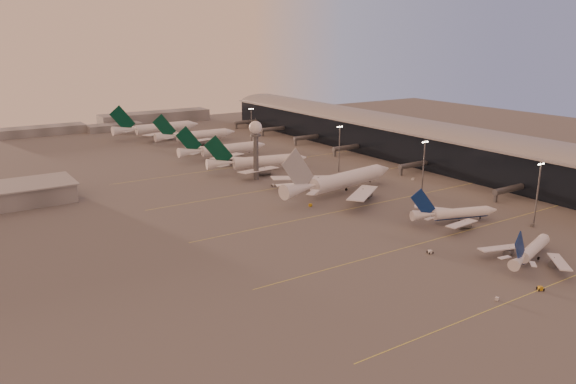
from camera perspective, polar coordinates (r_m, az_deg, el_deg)
ground at (r=190.73m, az=13.91°, el=-6.44°), size 700.00×700.00×0.00m
taxiway_markings at (r=248.17m, az=9.27°, el=-0.99°), size 180.00×185.25×0.02m
terminal at (r=336.63m, az=13.00°, el=5.04°), size 57.00×362.00×23.04m
radar_tower at (r=279.33m, az=-3.31°, el=5.47°), size 6.40×6.40×31.10m
mast_a at (r=230.90m, az=24.04°, el=0.11°), size 3.60×0.56×25.00m
mast_b at (r=261.21m, az=13.61°, el=2.72°), size 3.60×0.56×25.00m
mast_c at (r=297.45m, az=5.24°, el=4.64°), size 3.60×0.56×25.00m
mast_d at (r=370.08m, az=-3.73°, el=6.84°), size 3.60×0.56×25.00m
distant_horizon at (r=468.21m, az=-16.30°, el=6.89°), size 165.00×37.50×9.00m
narrowbody_near at (r=197.65m, az=23.49°, el=-5.63°), size 35.17×27.63×14.17m
narrowbody_mid at (r=226.64m, az=16.60°, el=-2.27°), size 36.77×28.87×14.85m
widebody_white at (r=258.42m, az=5.39°, el=0.82°), size 71.01×56.46×25.13m
greentail_a at (r=300.92m, az=-3.02°, el=2.85°), size 56.46×45.15×20.74m
greentail_b at (r=335.31m, az=-6.52°, el=4.11°), size 57.43×46.36×20.85m
greentail_c at (r=385.60m, az=-9.27°, el=5.52°), size 58.16×46.91×21.11m
greentail_d at (r=416.51m, az=-13.10°, el=6.14°), size 66.35×53.50×24.09m
gsv_truck_a at (r=166.85m, az=20.52°, el=-9.93°), size 5.15×3.20×1.96m
gsv_tug_near at (r=177.45m, az=24.26°, el=-8.93°), size 3.94×4.50×1.10m
gsv_catering_a at (r=232.56m, az=23.64°, el=-2.68°), size 6.18×3.96×4.69m
gsv_tug_mid at (r=193.77m, az=14.23°, el=-5.93°), size 4.27×3.25×1.08m
gsv_truck_b at (r=244.44m, az=14.23°, el=-1.28°), size 5.10×1.99×2.05m
gsv_truck_c at (r=238.51m, az=2.35°, el=-1.16°), size 6.57×4.38×2.50m
gsv_catering_b at (r=288.05m, az=12.63°, el=1.60°), size 5.44×2.95×4.28m
gsv_tug_far at (r=269.91m, az=-1.52°, el=0.69°), size 2.73×3.91×1.03m
gsv_tug_hangar at (r=323.32m, az=-0.41°, el=3.20°), size 3.76×3.43×0.92m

